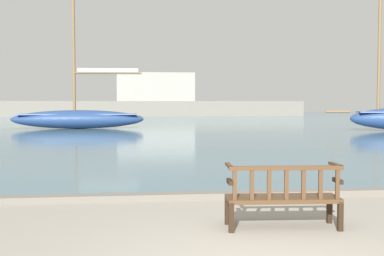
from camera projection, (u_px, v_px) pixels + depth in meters
The scene contains 5 objects.
harbor_water at pixel (150, 120), 48.80m from camera, with size 100.00×80.00×0.08m, color slate.
quay_edge_kerb at pixel (211, 196), 8.97m from camera, with size 40.00×0.30×0.12m, color slate.
park_bench at pixel (283, 196), 6.84m from camera, with size 1.63×0.62×0.92m.
sailboat_centre_channel at pixel (79, 116), 31.93m from camera, with size 8.74×2.09×12.72m.
far_breakwater at pixel (150, 103), 62.07m from camera, with size 40.99×2.40×5.67m.
Camera 1 is at (-1.38, -4.94, 1.79)m, focal length 45.00 mm.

